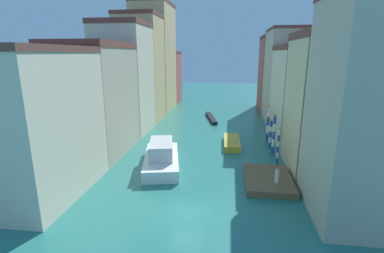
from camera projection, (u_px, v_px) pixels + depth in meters
name	position (u px, v px, depth m)	size (l,w,h in m)	color
ground_plane	(209.00, 131.00, 45.68)	(154.00, 154.00, 0.00)	#28756B
building_left_0	(35.00, 123.00, 23.97)	(7.46, 11.35, 12.76)	beige
building_left_1	(95.00, 99.00, 34.55)	(7.46, 11.11, 13.52)	#BCB299
building_left_2	(124.00, 78.00, 43.75)	(7.46, 8.67, 16.77)	beige
building_left_3	(141.00, 68.00, 51.46)	(7.46, 7.93, 18.97)	#DBB77A
building_left_4	(154.00, 58.00, 60.60)	(7.46, 11.32, 22.38)	#DBB77A
building_left_5	(165.00, 77.00, 70.92)	(7.46, 7.43, 12.68)	#B25147
building_right_0	(373.00, 110.00, 20.02)	(7.46, 8.40, 16.41)	#BCB299
building_right_1	(329.00, 104.00, 28.91)	(7.46, 8.83, 14.26)	beige
building_right_2	(303.00, 94.00, 39.39)	(7.46, 12.18, 13.28)	beige
building_right_3	(288.00, 76.00, 49.98)	(7.46, 10.79, 16.33)	#BCB299
building_right_4	(278.00, 74.00, 60.81)	(7.46, 11.02, 15.78)	#B25147
waterfront_dock	(268.00, 180.00, 27.27)	(4.39, 6.45, 0.64)	brown
person_on_dock	(277.00, 176.00, 25.73)	(0.36, 0.36, 1.46)	white
mooring_pole_0	(278.00, 145.00, 31.61)	(0.30, 0.30, 4.27)	#1E479E
mooring_pole_1	(274.00, 134.00, 34.49)	(0.35, 0.35, 5.16)	#1E479E
mooring_pole_2	(271.00, 133.00, 36.86)	(0.36, 0.36, 4.03)	#1E479E
mooring_pole_3	(268.00, 124.00, 39.30)	(0.33, 0.33, 5.18)	#1E479E
mooring_pole_4	(268.00, 121.00, 41.41)	(0.33, 0.33, 4.98)	#1E479E
vaporetto_white	(161.00, 157.00, 31.15)	(5.43, 9.73, 2.85)	white
gondola_black	(211.00, 118.00, 53.61)	(2.87, 9.07, 0.54)	black
motorboat_0	(232.00, 142.00, 38.41)	(2.33, 6.60, 0.81)	gold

